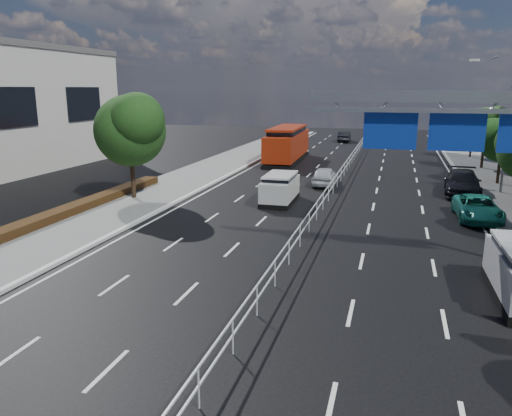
% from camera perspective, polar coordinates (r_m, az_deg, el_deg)
% --- Properties ---
extents(ground, '(160.00, 160.00, 0.00)m').
position_cam_1_polar(ground, '(12.58, -5.07, -19.79)').
color(ground, black).
rests_on(ground, ground).
extents(median_fence, '(0.05, 85.00, 1.02)m').
position_cam_1_polar(median_fence, '(33.14, 8.67, 2.29)').
color(median_fence, silver).
rests_on(median_fence, ground).
extents(overhead_gantry, '(10.24, 0.38, 7.45)m').
position_cam_1_polar(overhead_gantry, '(20.11, 24.19, 8.68)').
color(overhead_gantry, gray).
rests_on(overhead_gantry, ground).
extents(streetlight_far, '(2.78, 2.40, 9.00)m').
position_cam_1_polar(streetlight_far, '(36.46, 26.50, 9.49)').
color(streetlight_far, gray).
rests_on(streetlight_far, ground).
extents(near_tree_back, '(4.84, 4.51, 6.69)m').
position_cam_1_polar(near_tree_back, '(32.01, -14.14, 9.03)').
color(near_tree_back, black).
rests_on(near_tree_back, ground).
extents(far_tree_f, '(3.52, 3.28, 5.02)m').
position_cam_1_polar(far_tree_f, '(40.12, 26.40, 7.27)').
color(far_tree_f, black).
rests_on(far_tree_f, ground).
extents(far_tree_g, '(3.96, 3.69, 5.45)m').
position_cam_1_polar(far_tree_g, '(47.47, 24.83, 8.51)').
color(far_tree_g, black).
rests_on(far_tree_g, ground).
extents(far_tree_h, '(3.41, 3.18, 4.91)m').
position_cam_1_polar(far_tree_h, '(54.90, 23.60, 8.79)').
color(far_tree_h, black).
rests_on(far_tree_h, ground).
extents(white_minivan, '(1.86, 4.17, 1.80)m').
position_cam_1_polar(white_minivan, '(30.76, 2.75, 2.24)').
color(white_minivan, black).
rests_on(white_minivan, ground).
extents(red_bus, '(2.98, 11.19, 3.32)m').
position_cam_1_polar(red_bus, '(48.43, 3.59, 7.38)').
color(red_bus, black).
rests_on(red_bus, ground).
extents(near_car_silver, '(1.71, 3.99, 1.34)m').
position_cam_1_polar(near_car_silver, '(36.75, 7.83, 3.65)').
color(near_car_silver, silver).
rests_on(near_car_silver, ground).
extents(near_car_dark, '(1.54, 4.22, 1.38)m').
position_cam_1_polar(near_car_dark, '(67.64, 10.07, 8.06)').
color(near_car_dark, black).
rests_on(near_car_dark, ground).
extents(parked_car_teal, '(2.32, 4.70, 1.28)m').
position_cam_1_polar(parked_car_teal, '(29.24, 24.00, -0.01)').
color(parked_car_teal, '#186C5F').
rests_on(parked_car_teal, ground).
extents(parked_car_dark, '(2.58, 5.56, 1.57)m').
position_cam_1_polar(parked_car_dark, '(35.90, 22.52, 2.69)').
color(parked_car_dark, black).
rests_on(parked_car_dark, ground).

